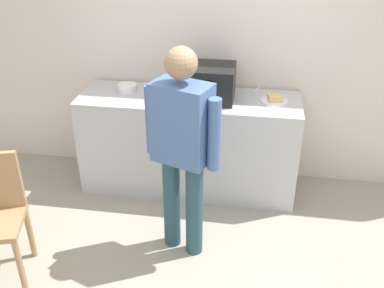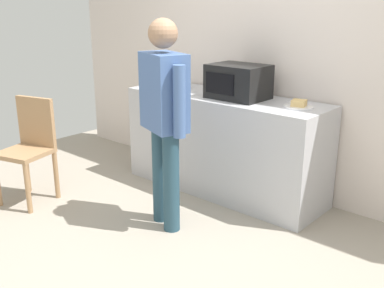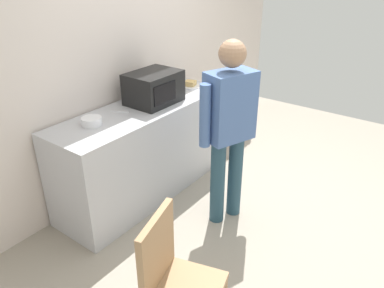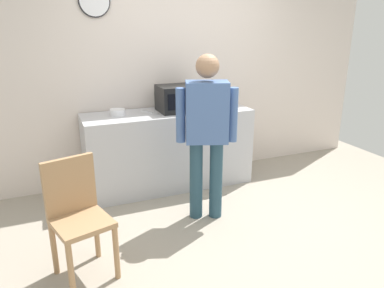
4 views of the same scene
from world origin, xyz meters
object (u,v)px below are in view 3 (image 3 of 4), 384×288
(spoon_utensil, at_px, (163,86))
(wooden_chair, at_px, (174,280))
(sandwich_plate, at_px, (190,85))
(fork_utensil, at_px, (120,111))
(salad_bowl, at_px, (92,121))
(person_standing, at_px, (229,122))
(microwave, at_px, (154,88))

(spoon_utensil, relative_size, wooden_chair, 0.18)
(sandwich_plate, bearing_deg, fork_utensil, 175.74)
(salad_bowl, height_order, person_standing, person_standing)
(microwave, distance_m, sandwich_plate, 0.61)
(salad_bowl, bearing_deg, person_standing, -54.50)
(sandwich_plate, bearing_deg, spoon_utensil, 124.18)
(fork_utensil, xyz_separation_m, spoon_utensil, (0.81, 0.17, 0.00))
(fork_utensil, bearing_deg, microwave, -13.02)
(salad_bowl, bearing_deg, fork_utensil, 4.58)
(sandwich_plate, height_order, spoon_utensil, sandwich_plate)
(spoon_utensil, height_order, wooden_chair, wooden_chair)
(sandwich_plate, relative_size, spoon_utensil, 1.38)
(wooden_chair, bearing_deg, fork_utensil, 55.67)
(salad_bowl, xyz_separation_m, wooden_chair, (-0.61, -1.38, -0.44))
(microwave, xyz_separation_m, spoon_utensil, (0.43, 0.26, -0.15))
(spoon_utensil, bearing_deg, salad_bowl, -170.24)
(person_standing, relative_size, wooden_chair, 1.75)
(fork_utensil, height_order, person_standing, person_standing)
(sandwich_plate, height_order, fork_utensil, sandwich_plate)
(salad_bowl, xyz_separation_m, spoon_utensil, (1.16, 0.20, -0.03))
(fork_utensil, relative_size, spoon_utensil, 1.00)
(salad_bowl, relative_size, fork_utensil, 1.00)
(fork_utensil, bearing_deg, salad_bowl, -175.42)
(fork_utensil, distance_m, person_standing, 1.02)
(microwave, height_order, wooden_chair, microwave)
(sandwich_plate, bearing_deg, microwave, -178.66)
(sandwich_plate, bearing_deg, salad_bowl, 178.07)
(salad_bowl, height_order, wooden_chair, salad_bowl)
(salad_bowl, bearing_deg, sandwich_plate, -1.93)
(sandwich_plate, xyz_separation_m, spoon_utensil, (-0.17, 0.24, -0.02))
(person_standing, height_order, wooden_chair, person_standing)
(spoon_utensil, bearing_deg, sandwich_plate, -55.82)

